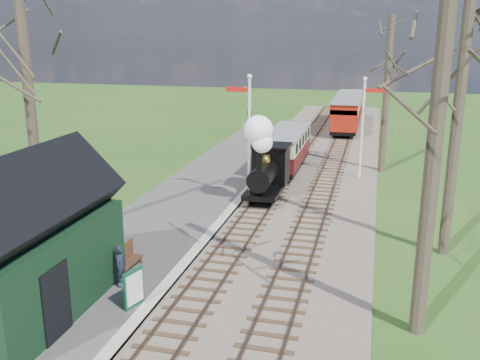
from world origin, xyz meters
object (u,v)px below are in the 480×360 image
object	(u,v)px
red_carriage_b	(349,107)
locomotive	(266,162)
bench	(125,259)
coach	(287,147)
sign_board	(134,288)
semaphore_far	(364,120)
semaphore_near	(248,130)
station_shed	(26,245)
red_carriage_a	(345,116)
person	(121,266)

from	to	relation	value
red_carriage_b	locomotive	bearing A→B (deg)	-96.13
locomotive	bench	size ratio (longest dim) A/B	2.79
coach	sign_board	size ratio (longest dim) A/B	5.86
semaphore_far	red_carriage_b	bearing A→B (deg)	95.35
semaphore_near	red_carriage_b	world-z (taller)	semaphore_near
semaphore_far	coach	world-z (taller)	semaphore_far
bench	semaphore_far	bearing A→B (deg)	63.55
station_shed	semaphore_far	bearing A→B (deg)	64.28
semaphore_near	locomotive	distance (m)	1.92
red_carriage_b	semaphore_far	bearing A→B (deg)	-84.65
red_carriage_a	sign_board	size ratio (longest dim) A/B	4.63
semaphore_far	locomotive	size ratio (longest dim) A/B	1.34
semaphore_near	red_carriage_a	size ratio (longest dim) A/B	1.15
station_shed	red_carriage_a	world-z (taller)	station_shed
sign_board	station_shed	bearing A→B (deg)	-159.35
sign_board	person	bearing A→B (deg)	130.96
station_shed	semaphore_far	world-z (taller)	semaphore_far
coach	red_carriage_b	world-z (taller)	red_carriage_b
coach	station_shed	bearing A→B (deg)	-102.94
station_shed	semaphore_far	size ratio (longest dim) A/B	1.10
red_carriage_a	sign_board	bearing A→B (deg)	-97.79
locomotive	person	world-z (taller)	locomotive
bench	sign_board	bearing A→B (deg)	-57.82
coach	locomotive	bearing A→B (deg)	-90.11
semaphore_far	locomotive	world-z (taller)	semaphore_far
semaphore_far	red_carriage_b	world-z (taller)	semaphore_far
coach	person	bearing A→B (deg)	-98.66
red_carriage_a	person	size ratio (longest dim) A/B	3.93
station_shed	semaphore_near	bearing A→B (deg)	73.62
locomotive	bench	world-z (taller)	locomotive
locomotive	sign_board	bearing A→B (deg)	-97.61
coach	sign_board	bearing A→B (deg)	-95.06
bench	person	world-z (taller)	person
semaphore_far	sign_board	bearing A→B (deg)	-109.28
person	station_shed	bearing A→B (deg)	144.78
station_shed	locomotive	xyz separation A→B (m)	(4.29, 12.64, -0.29)
station_shed	sign_board	size ratio (longest dim) A/B	5.41
sign_board	locomotive	bearing A→B (deg)	82.39
red_carriage_b	coach	bearing A→B (deg)	-98.11
red_carriage_a	red_carriage_b	bearing A→B (deg)	90.00
red_carriage_a	bench	xyz separation A→B (m)	(-5.56, -28.20, -0.97)
red_carriage_b	sign_board	world-z (taller)	red_carriage_b
red_carriage_a	bench	world-z (taller)	red_carriage_a
red_carriage_a	red_carriage_b	world-z (taller)	same
sign_board	bench	world-z (taller)	sign_board
locomotive	coach	bearing A→B (deg)	89.89
semaphore_near	coach	world-z (taller)	semaphore_near
bench	person	bearing A→B (deg)	-68.51
semaphore_near	coach	distance (m)	7.08
semaphore_near	red_carriage_a	bearing A→B (deg)	80.17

